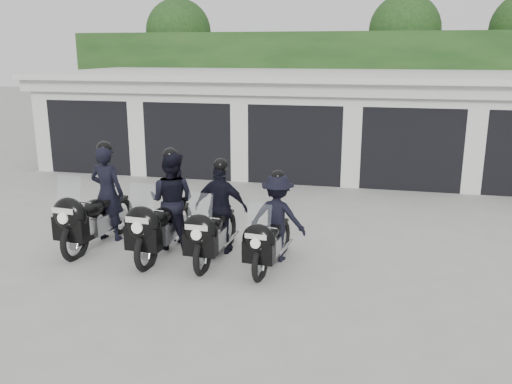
% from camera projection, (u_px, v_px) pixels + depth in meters
% --- Properties ---
extents(ground, '(80.00, 80.00, 0.00)m').
position_uv_depth(ground, '(247.00, 253.00, 9.99)').
color(ground, '#9F9F99').
rests_on(ground, ground).
extents(garage_block, '(16.40, 6.80, 2.96)m').
position_uv_depth(garage_block, '(307.00, 122.00, 17.22)').
color(garage_block, silver).
rests_on(garage_block, ground).
extents(background_vegetation, '(20.00, 3.90, 5.80)m').
position_uv_depth(background_vegetation, '(334.00, 73.00, 21.38)').
color(background_vegetation, '#163613').
rests_on(background_vegetation, ground).
extents(police_bike_a, '(0.83, 2.32, 2.02)m').
position_uv_depth(police_bike_a, '(98.00, 204.00, 10.27)').
color(police_bike_a, black).
rests_on(police_bike_a, ground).
extents(police_bike_b, '(0.94, 2.28, 1.98)m').
position_uv_depth(police_bike_b, '(167.00, 208.00, 9.92)').
color(police_bike_b, black).
rests_on(police_bike_b, ground).
extents(police_bike_c, '(1.02, 2.11, 1.83)m').
position_uv_depth(police_bike_c, '(218.00, 215.00, 9.70)').
color(police_bike_c, black).
rests_on(police_bike_c, ground).
extents(police_bike_d, '(1.07, 1.94, 1.69)m').
position_uv_depth(police_bike_d, '(275.00, 224.00, 9.39)').
color(police_bike_d, black).
rests_on(police_bike_d, ground).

